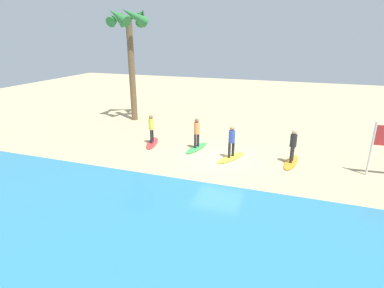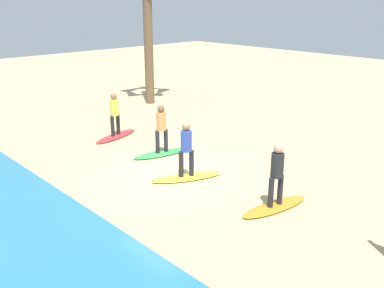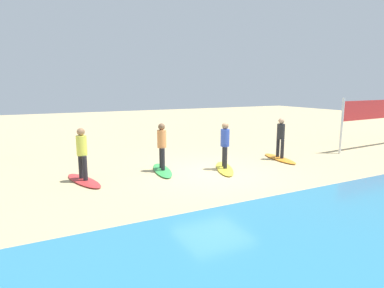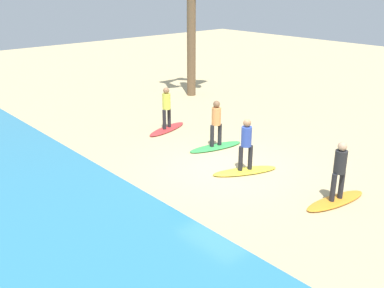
{
  "view_description": "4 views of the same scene",
  "coord_description": "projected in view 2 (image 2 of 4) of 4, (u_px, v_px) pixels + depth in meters",
  "views": [
    {
      "loc": [
        -3.53,
        14.42,
        5.98
      ],
      "look_at": [
        1.2,
        0.8,
        0.9
      ],
      "focal_mm": 29.05,
      "sensor_mm": 36.0,
      "label": 1
    },
    {
      "loc": [
        -9.34,
        7.81,
        5.1
      ],
      "look_at": [
        -0.34,
        -0.62,
        0.93
      ],
      "focal_mm": 40.63,
      "sensor_mm": 36.0,
      "label": 2
    },
    {
      "loc": [
        5.72,
        9.48,
        2.99
      ],
      "look_at": [
        0.62,
        -0.46,
        1.0
      ],
      "focal_mm": 30.32,
      "sensor_mm": 36.0,
      "label": 3
    },
    {
      "loc": [
        -8.86,
        9.35,
        5.62
      ],
      "look_at": [
        0.79,
        0.81,
        0.81
      ],
      "focal_mm": 41.26,
      "sensor_mm": 36.0,
      "label": 4
    }
  ],
  "objects": [
    {
      "name": "surfer_red",
      "position": [
        115.0,
        111.0,
        16.35
      ],
      "size": [
        0.32,
        0.45,
        1.64
      ],
      "color": "#232328",
      "rests_on": "surfboard_red"
    },
    {
      "name": "surfboard_green",
      "position": [
        162.0,
        153.0,
        14.83
      ],
      "size": [
        0.97,
        2.17,
        0.09
      ],
      "primitive_type": "ellipsoid",
      "rotation": [
        0.0,
        0.0,
        1.37
      ],
      "color": "green",
      "rests_on": "ground"
    },
    {
      "name": "surfboard_yellow",
      "position": [
        186.0,
        177.0,
        12.85
      ],
      "size": [
        1.38,
        2.14,
        0.09
      ],
      "primitive_type": "ellipsoid",
      "rotation": [
        0.0,
        0.0,
        1.14
      ],
      "color": "yellow",
      "rests_on": "ground"
    },
    {
      "name": "surfer_green",
      "position": [
        161.0,
        125.0,
        14.52
      ],
      "size": [
        0.32,
        0.45,
        1.64
      ],
      "color": "#232328",
      "rests_on": "surfboard_green"
    },
    {
      "name": "surfboard_orange",
      "position": [
        275.0,
        207.0,
        11.05
      ],
      "size": [
        0.88,
        2.16,
        0.09
      ],
      "primitive_type": "ellipsoid",
      "rotation": [
        0.0,
        0.0,
        1.42
      ],
      "color": "orange",
      "rests_on": "ground"
    },
    {
      "name": "surfer_orange",
      "position": [
        277.0,
        171.0,
        10.73
      ],
      "size": [
        0.32,
        0.46,
        1.64
      ],
      "color": "#232328",
      "rests_on": "surfboard_orange"
    },
    {
      "name": "ground_plane",
      "position": [
        169.0,
        175.0,
        13.15
      ],
      "size": [
        60.0,
        60.0,
        0.0
      ],
      "primitive_type": "plane",
      "color": "tan"
    },
    {
      "name": "surfboard_red",
      "position": [
        116.0,
        136.0,
        16.67
      ],
      "size": [
        1.08,
        2.17,
        0.09
      ],
      "primitive_type": "ellipsoid",
      "rotation": [
        0.0,
        0.0,
        1.83
      ],
      "color": "red",
      "rests_on": "ground"
    },
    {
      "name": "surfer_yellow",
      "position": [
        186.0,
        146.0,
        12.54
      ],
      "size": [
        0.32,
        0.43,
        1.64
      ],
      "color": "#232328",
      "rests_on": "surfboard_yellow"
    }
  ]
}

